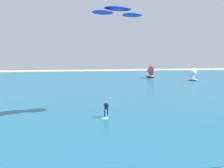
{
  "coord_description": "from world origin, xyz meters",
  "views": [
    {
      "loc": [
        -5.08,
        -6.22,
        6.59
      ],
      "look_at": [
        -0.42,
        20.0,
        3.4
      ],
      "focal_mm": 37.25,
      "sensor_mm": 36.0,
      "label": 1
    }
  ],
  "objects": [
    {
      "name": "sailboat_heeled_over",
      "position": [
        18.04,
        60.2,
        2.0
      ],
      "size": [
        3.69,
        3.23,
        4.15
      ],
      "color": "maroon",
      "rests_on": "ocean"
    },
    {
      "name": "ocean",
      "position": [
        0.0,
        50.48,
        0.05
      ],
      "size": [
        160.0,
        90.0,
        0.1
      ],
      "primitive_type": "cube",
      "color": "#1E607F",
      "rests_on": "ground"
    },
    {
      "name": "kitesurfer",
      "position": [
        -1.47,
        17.81,
        0.7
      ],
      "size": [
        1.12,
        2.03,
        1.67
      ],
      "color": "#26B2CC",
      "rests_on": "ocean"
    },
    {
      "name": "sailboat_mid_right",
      "position": [
        27.17,
        50.34,
        1.79
      ],
      "size": [
        2.87,
        3.27,
        3.68
      ],
      "color": "silver",
      "rests_on": "ocean"
    },
    {
      "name": "kite",
      "position": [
        0.56,
        21.53,
        11.83
      ],
      "size": [
        6.86,
        3.85,
        0.99
      ],
      "color": "#1E33B2"
    }
  ]
}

